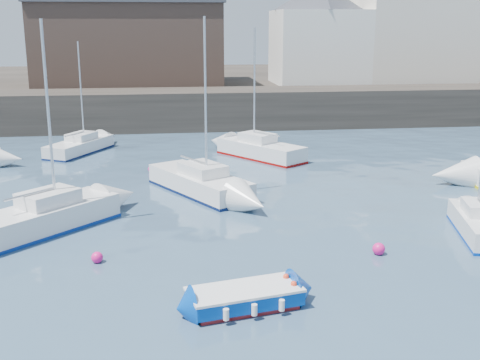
{
  "coord_description": "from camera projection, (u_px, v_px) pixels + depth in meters",
  "views": [
    {
      "loc": [
        -3.22,
        -13.04,
        8.04
      ],
      "look_at": [
        0.0,
        12.0,
        1.5
      ],
      "focal_mm": 45.0,
      "sensor_mm": 36.0,
      "label": 1
    }
  ],
  "objects": [
    {
      "name": "water",
      "position": [
        301.0,
        358.0,
        14.93
      ],
      "size": [
        220.0,
        220.0,
        0.0
      ],
      "primitive_type": "plane",
      "color": "#2D4760",
      "rests_on": "ground"
    },
    {
      "name": "quay_wall",
      "position": [
        203.0,
        109.0,
        48.16
      ],
      "size": [
        90.0,
        5.0,
        3.0
      ],
      "primitive_type": "cube",
      "color": "#28231E",
      "rests_on": "ground"
    },
    {
      "name": "land_strip",
      "position": [
        192.0,
        87.0,
        65.47
      ],
      "size": [
        90.0,
        32.0,
        2.8
      ],
      "primitive_type": "cube",
      "color": "#28231E",
      "rests_on": "ground"
    },
    {
      "name": "bldg_east_a",
      "position": [
        413.0,
        16.0,
        55.52
      ],
      "size": [
        13.36,
        13.36,
        11.8
      ],
      "color": "beige",
      "rests_on": "land_strip"
    },
    {
      "name": "bldg_east_d",
      "position": [
        319.0,
        32.0,
        54.29
      ],
      "size": [
        11.14,
        11.14,
        8.95
      ],
      "color": "white",
      "rests_on": "land_strip"
    },
    {
      "name": "warehouse",
      "position": [
        130.0,
        41.0,
        53.82
      ],
      "size": [
        16.4,
        10.4,
        7.6
      ],
      "color": "#3D2D26",
      "rests_on": "land_strip"
    },
    {
      "name": "blue_dinghy",
      "position": [
        245.0,
        297.0,
        17.48
      ],
      "size": [
        3.54,
        2.1,
        0.63
      ],
      "color": "maroon",
      "rests_on": "ground"
    },
    {
      "name": "sailboat_a",
      "position": [
        44.0,
        217.0,
        24.02
      ],
      "size": [
        5.89,
        5.97,
        8.26
      ],
      "color": "white",
      "rests_on": "ground"
    },
    {
      "name": "sailboat_b",
      "position": [
        200.0,
        182.0,
        29.5
      ],
      "size": [
        5.03,
        6.72,
        8.41
      ],
      "color": "white",
      "rests_on": "ground"
    },
    {
      "name": "sailboat_c",
      "position": [
        479.0,
        224.0,
        23.56
      ],
      "size": [
        2.58,
        4.85,
        6.09
      ],
      "color": "white",
      "rests_on": "ground"
    },
    {
      "name": "sailboat_f",
      "position": [
        260.0,
        149.0,
        37.24
      ],
      "size": [
        5.14,
        6.03,
        7.87
      ],
      "color": "white",
      "rests_on": "ground"
    },
    {
      "name": "sailboat_h",
      "position": [
        80.0,
        146.0,
        38.78
      ],
      "size": [
        4.09,
        5.65,
        7.03
      ],
      "color": "white",
      "rests_on": "ground"
    },
    {
      "name": "buoy_near",
      "position": [
        97.0,
        262.0,
        20.95
      ],
      "size": [
        0.41,
        0.41,
        0.41
      ],
      "primitive_type": "sphere",
      "color": "#F5177D",
      "rests_on": "ground"
    },
    {
      "name": "buoy_mid",
      "position": [
        378.0,
        254.0,
        21.69
      ],
      "size": [
        0.46,
        0.46,
        0.46
      ],
      "primitive_type": "sphere",
      "color": "#F5177D",
      "rests_on": "ground"
    },
    {
      "name": "buoy_far",
      "position": [
        152.0,
        172.0,
        33.72
      ],
      "size": [
        0.44,
        0.44,
        0.44
      ],
      "primitive_type": "sphere",
      "color": "#F5177D",
      "rests_on": "ground"
    }
  ]
}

